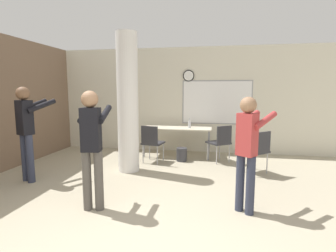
{
  "coord_description": "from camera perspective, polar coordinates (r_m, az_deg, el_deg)",
  "views": [
    {
      "loc": [
        0.83,
        -2.07,
        1.65
      ],
      "look_at": [
        -0.02,
        2.58,
        1.02
      ],
      "focal_mm": 28.0,
      "sensor_mm": 36.0,
      "label": 1
    }
  ],
  "objects": [
    {
      "name": "wall_back",
      "position": [
        7.18,
        3.86,
        5.63
      ],
      "size": [
        8.0,
        0.15,
        2.8
      ],
      "color": "beige",
      "rests_on": "ground_plane"
    },
    {
      "name": "support_pillar",
      "position": [
        5.37,
        -8.76,
        4.89
      ],
      "size": [
        0.43,
        0.43,
        2.8
      ],
      "color": "white",
      "rests_on": "ground_plane"
    },
    {
      "name": "folding_table",
      "position": [
        6.65,
        2.02,
        -0.73
      ],
      "size": [
        1.72,
        0.69,
        0.73
      ],
      "color": "beige",
      "rests_on": "ground_plane"
    },
    {
      "name": "bottle_on_table",
      "position": [
        6.56,
        4.71,
        0.37
      ],
      "size": [
        0.06,
        0.06,
        0.24
      ],
      "color": "silver",
      "rests_on": "folding_table"
    },
    {
      "name": "waste_bin",
      "position": [
        6.25,
        3.0,
        -6.2
      ],
      "size": [
        0.25,
        0.25,
        0.31
      ],
      "color": "#38383D",
      "rests_on": "ground_plane"
    },
    {
      "name": "chair_table_right",
      "position": [
        6.17,
        11.34,
        -3.16
      ],
      "size": [
        0.62,
        0.62,
        0.87
      ],
      "color": "#2D2D33",
      "rests_on": "ground_plane"
    },
    {
      "name": "chair_table_left",
      "position": [
        6.03,
        -3.52,
        -3.26
      ],
      "size": [
        0.51,
        0.51,
        0.87
      ],
      "color": "#2D2D33",
      "rests_on": "ground_plane"
    },
    {
      "name": "chair_mid_room",
      "position": [
        5.5,
        18.84,
        -4.73
      ],
      "size": [
        0.62,
        0.62,
        0.87
      ],
      "color": "#2D2D33",
      "rests_on": "ground_plane"
    },
    {
      "name": "person_playing_front",
      "position": [
        3.73,
        -16.22,
        -3.12
      ],
      "size": [
        0.44,
        0.64,
        1.66
      ],
      "color": "#514C47",
      "rests_on": "ground_plane"
    },
    {
      "name": "person_watching_back",
      "position": [
        5.35,
        -28.38,
        -0.11
      ],
      "size": [
        0.56,
        0.69,
        1.72
      ],
      "color": "#2D3347",
      "rests_on": "ground_plane"
    },
    {
      "name": "person_playing_side",
      "position": [
        3.66,
        16.96,
        -4.09
      ],
      "size": [
        0.57,
        0.64,
        1.58
      ],
      "color": "#2D3347",
      "rests_on": "ground_plane"
    }
  ]
}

